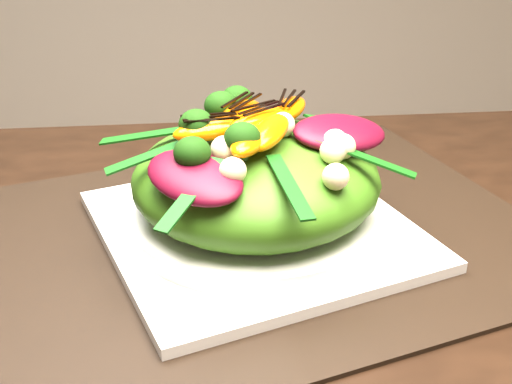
{
  "coord_description": "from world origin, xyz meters",
  "views": [
    {
      "loc": [
        0.19,
        -0.34,
        1.05
      ],
      "look_at": [
        0.24,
        0.16,
        0.79
      ],
      "focal_mm": 48.0,
      "sensor_mm": 36.0,
      "label": 1
    }
  ],
  "objects": [
    {
      "name": "balsamic_drizzle",
      "position": [
        0.22,
        0.17,
        0.86
      ],
      "size": [
        0.04,
        0.03,
        0.0
      ],
      "primitive_type": "cube",
      "rotation": [
        0.0,
        0.0,
        0.52
      ],
      "color": "black",
      "rests_on": "orange_segment"
    },
    {
      "name": "lettuce_mound",
      "position": [
        0.24,
        0.16,
        0.81
      ],
      "size": [
        0.22,
        0.22,
        0.08
      ],
      "primitive_type": "ellipsoid",
      "rotation": [
        0.0,
        0.0,
        0.09
      ],
      "color": "#386713",
      "rests_on": "salad_bowl"
    },
    {
      "name": "broccoli_floret",
      "position": [
        0.17,
        0.18,
        0.85
      ],
      "size": [
        0.05,
        0.05,
        0.04
      ],
      "primitive_type": "sphere",
      "rotation": [
        0.0,
        0.0,
        0.35
      ],
      "color": "#0D370A",
      "rests_on": "lettuce_mound"
    },
    {
      "name": "orange_segment",
      "position": [
        0.22,
        0.17,
        0.85
      ],
      "size": [
        0.06,
        0.05,
        0.02
      ],
      "primitive_type": "ellipsoid",
      "rotation": [
        0.0,
        0.0,
        0.52
      ],
      "color": "#FF6504",
      "rests_on": "lettuce_mound"
    },
    {
      "name": "macadamia_nut",
      "position": [
        0.28,
        0.13,
        0.85
      ],
      "size": [
        0.03,
        0.03,
        0.02
      ],
      "primitive_type": "sphere",
      "rotation": [
        0.0,
        0.0,
        0.38
      ],
      "color": "#C4C18A",
      "rests_on": "lettuce_mound"
    },
    {
      "name": "radicchio_leaf",
      "position": [
        0.31,
        0.16,
        0.85
      ],
      "size": [
        0.1,
        0.08,
        0.02
      ],
      "primitive_type": "ellipsoid",
      "rotation": [
        0.0,
        0.0,
        0.35
      ],
      "color": "#430715",
      "rests_on": "lettuce_mound"
    },
    {
      "name": "placemat",
      "position": [
        0.24,
        0.16,
        0.75
      ],
      "size": [
        0.56,
        0.49,
        0.0
      ],
      "primitive_type": "cube",
      "rotation": [
        0.0,
        0.0,
        0.3
      ],
      "color": "black",
      "rests_on": "dining_table"
    },
    {
      "name": "plate_base",
      "position": [
        0.24,
        0.16,
        0.76
      ],
      "size": [
        0.31,
        0.31,
        0.01
      ],
      "primitive_type": "cube",
      "rotation": [
        0.0,
        0.0,
        0.33
      ],
      "color": "silver",
      "rests_on": "placemat"
    },
    {
      "name": "salad_bowl",
      "position": [
        0.24,
        0.16,
        0.77
      ],
      "size": [
        0.24,
        0.24,
        0.02
      ],
      "primitive_type": "cylinder",
      "rotation": [
        0.0,
        0.0,
        -0.14
      ],
      "color": "silver",
      "rests_on": "plate_base"
    }
  ]
}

